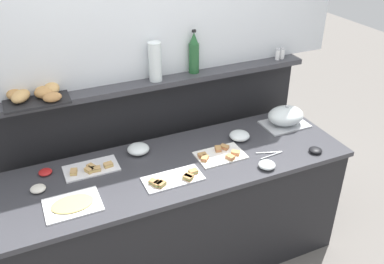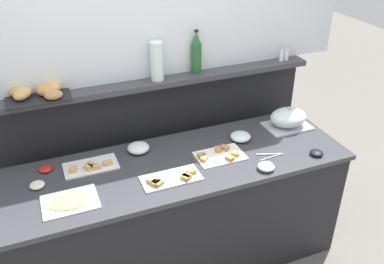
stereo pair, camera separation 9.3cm
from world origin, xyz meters
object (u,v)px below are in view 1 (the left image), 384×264
Objects in this scene: sandwich_platter_rear at (173,179)px; cold_cuts_platter at (73,204)px; pepper_shaker at (282,53)px; serving_tongs at (271,154)px; glass_bowl_small at (239,136)px; sandwich_platter_side at (220,155)px; condiment_bowl_cream at (45,172)px; salt_shaker at (278,54)px; water_carafe at (155,62)px; bread_basket at (37,94)px; condiment_bowl_red at (38,189)px; condiment_bowl_teal at (315,150)px; serving_cloche at (286,116)px; wine_bottle_green at (194,54)px; glass_bowl_large at (138,149)px; sandwich_platter_front at (91,168)px.

cold_cuts_platter is (-0.61, 0.01, -0.00)m from sandwich_platter_rear.
cold_cuts_platter is 1.96m from pepper_shaker.
glass_bowl_small is at bearing 109.48° from serving_tongs.
sandwich_platter_side is 1.14m from condiment_bowl_cream.
salt_shaker reaches higher than sandwich_platter_side.
bread_basket is at bearing 179.02° from water_carafe.
condiment_bowl_cream is 0.46× the size of serving_tongs.
condiment_bowl_red is at bearing -156.64° from water_carafe.
serving_tongs is at bearing -127.01° from pepper_shaker.
pepper_shaker is at bearing -0.42° from bread_basket.
condiment_bowl_teal is (1.79, -0.34, -0.00)m from condiment_bowl_red.
cold_cuts_platter is at bearing 175.97° from condiment_bowl_teal.
condiment_bowl_red is 0.23× the size of bread_basket.
serving_cloche is at bearing 43.08° from serving_tongs.
wine_bottle_green reaches higher than sandwich_platter_rear.
cold_cuts_platter is at bearing -85.66° from bread_basket.
sandwich_platter_side is 1.74× the size of serving_tongs.
condiment_bowl_red and condiment_bowl_teal have the same top height.
glass_bowl_large is at bearing 175.72° from serving_cloche.
sandwich_platter_rear is at bearing 174.30° from condiment_bowl_teal.
condiment_bowl_teal is (0.62, -0.23, 0.00)m from sandwich_platter_side.
glass_bowl_small is at bearing 11.51° from cold_cuts_platter.
pepper_shaker is 1.06m from water_carafe.
sandwich_platter_front is 1.67m from salt_shaker.
glass_bowl_large is 0.38× the size of bread_basket.
sandwich_platter_rear is 1.10× the size of serving_cloche.
bread_basket is (-1.81, 0.01, -0.01)m from salt_shaker.
glass_bowl_large is at bearing 104.31° from sandwich_platter_rear.
glass_bowl_large is at bearing -134.37° from water_carafe.
sandwich_platter_side is 0.81× the size of bread_basket.
glass_bowl_large reaches higher than cold_cuts_platter.
condiment_bowl_red is 0.49× the size of serving_tongs.
sandwich_platter_front is at bearing 143.77° from sandwich_platter_rear.
wine_bottle_green is at bearing 18.99° from condiment_bowl_red.
salt_shaker reaches higher than cold_cuts_platter.
water_carafe is (-1.02, 0.00, 0.09)m from salt_shaker.
bread_basket is 0.80m from water_carafe.
condiment_bowl_teal is at bearing -94.62° from serving_cloche.
serving_tongs is 0.88m from salt_shaker.
serving_tongs is 1.01m from water_carafe.
wine_bottle_green is at bearing 150.35° from serving_cloche.
salt_shaker is 0.22× the size of bread_basket.
cold_cuts_platter is 1.70× the size of serving_tongs.
cold_cuts_platter is at bearing -143.66° from glass_bowl_large.
glass_bowl_small is at bearing 136.72° from condiment_bowl_teal.
glass_bowl_large is 0.48× the size of wine_bottle_green.
glass_bowl_small is (1.24, 0.25, 0.02)m from cold_cuts_platter.
glass_bowl_large is at bearing 13.01° from condiment_bowl_red.
condiment_bowl_cream is at bearing 163.97° from condiment_bowl_teal.
pepper_shaker is at bearing -1.91° from wine_bottle_green.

